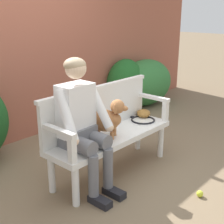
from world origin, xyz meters
name	(u,v)px	position (x,y,z in m)	size (l,w,h in m)	color
ground_plane	(112,172)	(0.00, 0.00, 0.00)	(40.00, 40.00, 0.00)	#7A664C
brick_garden_fence	(18,55)	(0.00, 1.72, 1.14)	(8.00, 0.30, 2.29)	#9E5642
hedge_bush_far_right	(146,82)	(2.39, 1.30, 0.43)	(1.20, 0.80, 0.86)	#337538
hedge_bush_far_left	(125,85)	(1.90, 1.38, 0.46)	(0.77, 0.59, 0.92)	#1E5B23
garden_bench	(112,139)	(0.00, 0.00, 0.40)	(1.56, 0.47, 0.46)	white
bench_backrest	(98,108)	(0.00, 0.21, 0.71)	(1.60, 0.06, 0.50)	white
bench_armrest_left_end	(63,139)	(-0.74, -0.08, 0.66)	(0.06, 0.47, 0.28)	white
bench_armrest_right_end	(158,103)	(0.74, -0.08, 0.66)	(0.06, 0.47, 0.28)	white
person_seated	(82,121)	(-0.45, -0.01, 0.73)	(0.56, 0.64, 1.33)	black
dog_on_bench	(108,118)	(-0.08, -0.02, 0.67)	(0.31, 0.41, 0.42)	#AD7042
tennis_racket	(141,119)	(0.57, 0.03, 0.47)	(0.31, 0.57, 0.03)	black
baseball_glove	(144,113)	(0.69, 0.09, 0.51)	(0.22, 0.17, 0.09)	#9E6B2D
tennis_ball	(200,194)	(0.20, -0.97, 0.03)	(0.07, 0.07, 0.07)	#CCDB33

